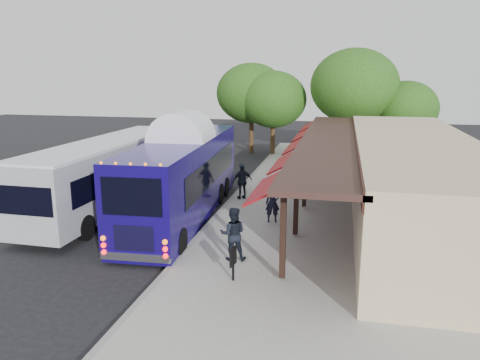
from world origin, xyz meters
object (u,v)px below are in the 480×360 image
Objects in this scene: coach_bus at (183,173)px; ped_b at (233,234)px; city_bus at (109,171)px; sign_board at (233,258)px; ped_c at (242,181)px; ped_d at (300,180)px; ped_a at (273,203)px.

coach_bus reaches higher than ped_b.
coach_bus is 5.87m from ped_b.
city_bus is 6.62× the size of ped_b.
city_bus is 11.31× the size of sign_board.
city_bus reaches higher than ped_c.
ped_b is 8.83m from ped_d.
ped_c reaches higher than ped_a.
ped_c reaches higher than sign_board.
ped_b is 1.02× the size of ped_c.
city_bus is 6.73× the size of ped_c.
ped_d is at bearing 67.55° from ped_a.
sign_board is (-0.33, -5.95, -0.11)m from ped_a.
ped_b is (-0.70, -4.36, 0.08)m from ped_a.
city_bus is 8.06m from ped_a.
ped_a is (7.97, -0.90, -0.81)m from city_bus.
ped_a is 0.93× the size of ped_d.
coach_bus is at bearing 19.96° from ped_c.
city_bus is 6.46m from ped_c.
city_bus is at bearing 147.43° from sign_board.
city_bus is 9.00m from ped_b.
ped_b is 1.02× the size of ped_d.
sign_board is (3.77, -6.29, -1.14)m from coach_bus.
ped_b reaches higher than sign_board.
ped_c is (-2.04, 3.35, 0.06)m from ped_a.
ped_a is at bearing 85.48° from ped_c.
city_bus is at bearing 161.01° from ped_a.
ped_a is 3.93m from ped_c.
ped_c is at bearing 23.60° from city_bus.
ped_d is at bearing 22.66° from city_bus.
coach_bus is at bearing -7.17° from city_bus.
coach_bus is 6.56× the size of ped_c.
coach_bus is 3.92m from city_bus.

